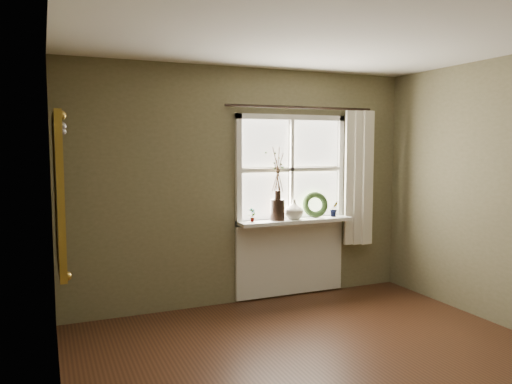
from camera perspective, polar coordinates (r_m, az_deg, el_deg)
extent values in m
plane|color=silver|center=(3.62, 13.02, 18.72)|extent=(4.50, 4.50, 0.00)
cube|color=brown|center=(5.57, -1.34, 0.68)|extent=(4.00, 0.10, 2.60)
cube|color=brown|center=(2.89, -22.69, -4.12)|extent=(0.10, 4.50, 2.60)
cube|color=silver|center=(5.77, 4.05, -3.27)|extent=(1.36, 0.06, 0.06)
cube|color=silver|center=(5.72, 4.12, 8.51)|extent=(1.36, 0.06, 0.06)
cube|color=silver|center=(5.45, -2.01, 2.47)|extent=(0.06, 0.06, 1.24)
cube|color=silver|center=(6.04, 9.59, 2.68)|extent=(0.06, 0.06, 1.24)
cube|color=silver|center=(5.71, 4.08, 2.59)|extent=(1.24, 0.05, 0.04)
cube|color=silver|center=(5.71, 4.08, 2.59)|extent=(0.04, 0.05, 1.12)
cube|color=white|center=(5.59, 1.01, 5.57)|extent=(0.59, 0.01, 0.53)
cube|color=white|center=(5.88, 6.82, 5.52)|extent=(0.59, 0.01, 0.53)
cube|color=white|center=(5.62, 1.00, -0.46)|extent=(0.59, 0.01, 0.53)
cube|color=white|center=(5.91, 6.76, -0.21)|extent=(0.59, 0.01, 0.53)
cube|color=silver|center=(5.68, 4.51, -3.31)|extent=(1.36, 0.26, 0.04)
cube|color=silver|center=(5.86, 3.97, -7.42)|extent=(1.36, 0.04, 0.88)
cylinder|color=black|center=(5.56, 2.48, -2.04)|extent=(0.19, 0.19, 0.24)
imported|color=beige|center=(5.66, 4.37, -1.99)|extent=(0.22, 0.22, 0.22)
torus|color=#29401C|center=(5.83, 6.77, -1.76)|extent=(0.33, 0.21, 0.31)
imported|color=#29401C|center=(5.45, -0.44, -2.62)|extent=(0.10, 0.08, 0.16)
imported|color=#29401C|center=(5.92, 8.91, -1.92)|extent=(0.11, 0.09, 0.18)
cube|color=beige|center=(6.07, 11.54, 1.57)|extent=(0.36, 0.12, 1.59)
cylinder|color=black|center=(5.73, 5.27, 9.60)|extent=(1.84, 0.03, 0.03)
cube|color=white|center=(4.06, -21.77, 0.06)|extent=(0.02, 0.82, 1.01)
cube|color=olive|center=(4.05, -21.90, 7.80)|extent=(0.05, 0.99, 0.09)
cube|color=olive|center=(4.14, -21.37, -7.50)|extent=(0.05, 0.99, 0.09)
cube|color=olive|center=(3.61, -21.43, -0.55)|extent=(0.05, 0.09, 1.01)
cube|color=olive|center=(4.51, -21.79, 0.55)|extent=(0.05, 0.09, 1.01)
sphere|color=silver|center=(4.02, -21.14, 7.03)|extent=(0.04, 0.04, 0.04)
sphere|color=silver|center=(4.05, -21.14, 6.45)|extent=(0.04, 0.04, 0.04)
sphere|color=silver|center=(4.08, -21.18, 7.14)|extent=(0.04, 0.04, 0.04)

